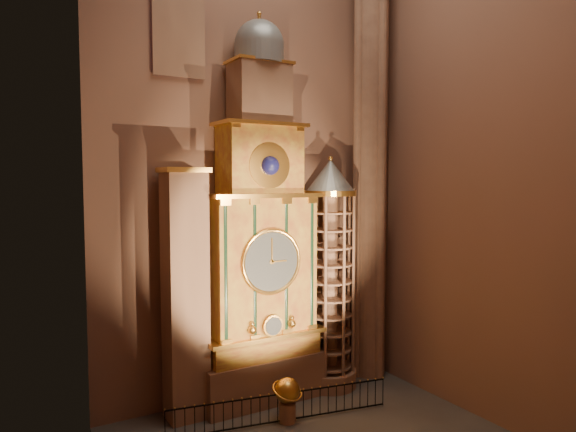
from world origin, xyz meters
TOP-DOWN VIEW (x-y plane):
  - wall_back at (0.00, 6.00)m, footprint 22.00×0.00m
  - wall_left at (-7.00, 0.00)m, footprint 0.00×22.00m
  - wall_right at (7.00, 0.00)m, footprint 0.00×22.00m
  - astronomical_clock at (0.00, 4.96)m, footprint 5.60×2.41m
  - portrait_tower at (-3.40, 4.98)m, footprint 1.80×1.60m
  - stair_turret at (3.50, 4.70)m, footprint 2.50×2.50m
  - gothic_pier at (6.10, 5.00)m, footprint 2.04×2.04m
  - stained_glass_window at (-3.20, 5.92)m, footprint 2.20×0.14m
  - celestial_globe at (-0.06, 2.55)m, footprint 1.56×1.52m
  - iron_railing at (-0.29, 2.57)m, footprint 9.00×1.78m

SIDE VIEW (x-z plane):
  - iron_railing at x=-0.29m, z-range 0.05..1.21m
  - celestial_globe at x=-0.06m, z-range 0.18..1.98m
  - portrait_tower at x=-3.40m, z-range 0.05..10.25m
  - stair_turret at x=3.50m, z-range -0.13..10.67m
  - astronomical_clock at x=0.00m, z-range -1.67..15.03m
  - wall_back at x=0.00m, z-range 0.00..22.00m
  - wall_left at x=-7.00m, z-range 0.00..22.00m
  - wall_right at x=7.00m, z-range 0.00..22.00m
  - gothic_pier at x=6.10m, z-range 0.00..22.00m
  - stained_glass_window at x=-3.20m, z-range 13.90..19.10m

